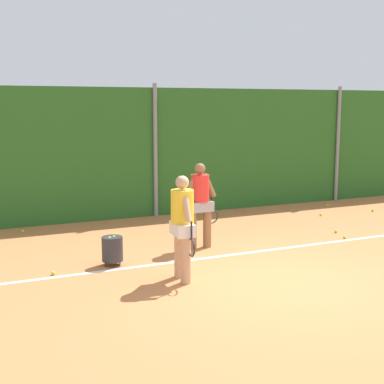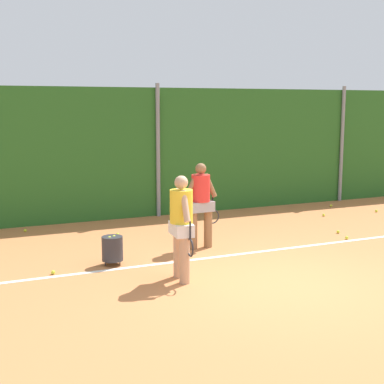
{
  "view_description": "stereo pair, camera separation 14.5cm",
  "coord_description": "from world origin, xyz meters",
  "px_view_note": "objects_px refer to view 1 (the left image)",
  "views": [
    {
      "loc": [
        -4.59,
        -6.78,
        2.72
      ],
      "look_at": [
        -0.83,
        1.58,
        1.24
      ],
      "focal_mm": 50.93,
      "sensor_mm": 36.0,
      "label": 1
    },
    {
      "loc": [
        -4.45,
        -6.84,
        2.72
      ],
      "look_at": [
        -0.83,
        1.58,
        1.24
      ],
      "focal_mm": 50.93,
      "sensor_mm": 36.0,
      "label": 2
    }
  ],
  "objects_px": {
    "tennis_ball_11": "(321,215)",
    "tennis_ball_6": "(53,273)",
    "ball_hopper": "(112,249)",
    "tennis_ball_12": "(116,235)",
    "tennis_ball_8": "(327,205)",
    "player_midcourt": "(200,201)",
    "tennis_ball_4": "(345,237)",
    "player_foreground_near": "(182,222)",
    "tennis_ball_7": "(193,219)",
    "tennis_ball_9": "(23,231)",
    "tennis_ball_5": "(336,231)",
    "tennis_ball_3": "(373,210)"
  },
  "relations": [
    {
      "from": "tennis_ball_9",
      "to": "tennis_ball_4",
      "type": "bearing_deg",
      "value": -28.75
    },
    {
      "from": "player_foreground_near",
      "to": "tennis_ball_8",
      "type": "height_order",
      "value": "player_foreground_near"
    },
    {
      "from": "tennis_ball_6",
      "to": "tennis_ball_7",
      "type": "relative_size",
      "value": 1.0
    },
    {
      "from": "tennis_ball_8",
      "to": "player_midcourt",
      "type": "bearing_deg",
      "value": -153.42
    },
    {
      "from": "tennis_ball_4",
      "to": "ball_hopper",
      "type": "bearing_deg",
      "value": 178.37
    },
    {
      "from": "ball_hopper",
      "to": "player_midcourt",
      "type": "bearing_deg",
      "value": 12.9
    },
    {
      "from": "tennis_ball_12",
      "to": "tennis_ball_7",
      "type": "bearing_deg",
      "value": 19.68
    },
    {
      "from": "tennis_ball_5",
      "to": "tennis_ball_9",
      "type": "distance_m",
      "value": 6.73
    },
    {
      "from": "tennis_ball_8",
      "to": "tennis_ball_11",
      "type": "height_order",
      "value": "same"
    },
    {
      "from": "ball_hopper",
      "to": "tennis_ball_4",
      "type": "height_order",
      "value": "ball_hopper"
    },
    {
      "from": "tennis_ball_4",
      "to": "tennis_ball_8",
      "type": "xyz_separation_m",
      "value": [
        1.95,
        3.05,
        0.0
      ]
    },
    {
      "from": "ball_hopper",
      "to": "tennis_ball_12",
      "type": "distance_m",
      "value": 2.1
    },
    {
      "from": "player_foreground_near",
      "to": "player_midcourt",
      "type": "xyz_separation_m",
      "value": [
        1.07,
        1.65,
        -0.01
      ]
    },
    {
      "from": "ball_hopper",
      "to": "tennis_ball_11",
      "type": "bearing_deg",
      "value": 18.42
    },
    {
      "from": "player_midcourt",
      "to": "tennis_ball_7",
      "type": "height_order",
      "value": "player_midcourt"
    },
    {
      "from": "player_foreground_near",
      "to": "tennis_ball_4",
      "type": "xyz_separation_m",
      "value": [
        4.09,
        1.08,
        -0.89
      ]
    },
    {
      "from": "tennis_ball_6",
      "to": "tennis_ball_8",
      "type": "relative_size",
      "value": 1.0
    },
    {
      "from": "player_foreground_near",
      "to": "tennis_ball_6",
      "type": "height_order",
      "value": "player_foreground_near"
    },
    {
      "from": "tennis_ball_5",
      "to": "tennis_ball_8",
      "type": "relative_size",
      "value": 1.0
    },
    {
      "from": "ball_hopper",
      "to": "player_foreground_near",
      "type": "bearing_deg",
      "value": -57.51
    },
    {
      "from": "tennis_ball_4",
      "to": "tennis_ball_12",
      "type": "bearing_deg",
      "value": 153.33
    },
    {
      "from": "ball_hopper",
      "to": "tennis_ball_7",
      "type": "bearing_deg",
      "value": 44.81
    },
    {
      "from": "tennis_ball_3",
      "to": "tennis_ball_11",
      "type": "xyz_separation_m",
      "value": [
        -1.56,
        0.1,
        0.0
      ]
    },
    {
      "from": "ball_hopper",
      "to": "tennis_ball_5",
      "type": "relative_size",
      "value": 7.78
    },
    {
      "from": "tennis_ball_6",
      "to": "tennis_ball_11",
      "type": "bearing_deg",
      "value": 16.82
    },
    {
      "from": "tennis_ball_9",
      "to": "player_midcourt",
      "type": "bearing_deg",
      "value": -42.63
    },
    {
      "from": "ball_hopper",
      "to": "tennis_ball_9",
      "type": "xyz_separation_m",
      "value": [
        -1.09,
        3.13,
        -0.26
      ]
    },
    {
      "from": "player_midcourt",
      "to": "tennis_ball_3",
      "type": "height_order",
      "value": "player_midcourt"
    },
    {
      "from": "tennis_ball_12",
      "to": "tennis_ball_3",
      "type": "bearing_deg",
      "value": -1.16
    },
    {
      "from": "tennis_ball_4",
      "to": "tennis_ball_8",
      "type": "relative_size",
      "value": 1.0
    },
    {
      "from": "tennis_ball_6",
      "to": "tennis_ball_7",
      "type": "bearing_deg",
      "value": 37.18
    },
    {
      "from": "tennis_ball_7",
      "to": "tennis_ball_12",
      "type": "xyz_separation_m",
      "value": [
        -2.12,
        -0.76,
        0.0
      ]
    },
    {
      "from": "player_foreground_near",
      "to": "tennis_ball_4",
      "type": "bearing_deg",
      "value": 109.84
    },
    {
      "from": "tennis_ball_4",
      "to": "tennis_ball_12",
      "type": "xyz_separation_m",
      "value": [
        -4.23,
        2.12,
        0.0
      ]
    },
    {
      "from": "ball_hopper",
      "to": "tennis_ball_3",
      "type": "bearing_deg",
      "value": 13.99
    },
    {
      "from": "tennis_ball_5",
      "to": "tennis_ball_8",
      "type": "bearing_deg",
      "value": 55.16
    },
    {
      "from": "tennis_ball_8",
      "to": "tennis_ball_3",
      "type": "bearing_deg",
      "value": -60.43
    },
    {
      "from": "player_foreground_near",
      "to": "tennis_ball_11",
      "type": "height_order",
      "value": "player_foreground_near"
    },
    {
      "from": "tennis_ball_4",
      "to": "tennis_ball_11",
      "type": "bearing_deg",
      "value": 64.66
    },
    {
      "from": "tennis_ball_3",
      "to": "tennis_ball_8",
      "type": "height_order",
      "value": "same"
    },
    {
      "from": "tennis_ball_8",
      "to": "tennis_ball_12",
      "type": "height_order",
      "value": "same"
    },
    {
      "from": "player_foreground_near",
      "to": "tennis_ball_11",
      "type": "xyz_separation_m",
      "value": [
        5.08,
        3.17,
        -0.89
      ]
    },
    {
      "from": "player_foreground_near",
      "to": "player_midcourt",
      "type": "distance_m",
      "value": 1.96
    },
    {
      "from": "tennis_ball_5",
      "to": "tennis_ball_8",
      "type": "distance_m",
      "value": 3.11
    },
    {
      "from": "player_midcourt",
      "to": "tennis_ball_5",
      "type": "relative_size",
      "value": 24.76
    },
    {
      "from": "tennis_ball_11",
      "to": "tennis_ball_6",
      "type": "bearing_deg",
      "value": -163.18
    },
    {
      "from": "player_midcourt",
      "to": "tennis_ball_9",
      "type": "distance_m",
      "value": 4.09
    },
    {
      "from": "player_midcourt",
      "to": "tennis_ball_6",
      "type": "height_order",
      "value": "player_midcourt"
    },
    {
      "from": "tennis_ball_3",
      "to": "tennis_ball_11",
      "type": "distance_m",
      "value": 1.56
    },
    {
      "from": "ball_hopper",
      "to": "tennis_ball_6",
      "type": "xyz_separation_m",
      "value": [
        -1.03,
        -0.13,
        -0.26
      ]
    }
  ]
}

